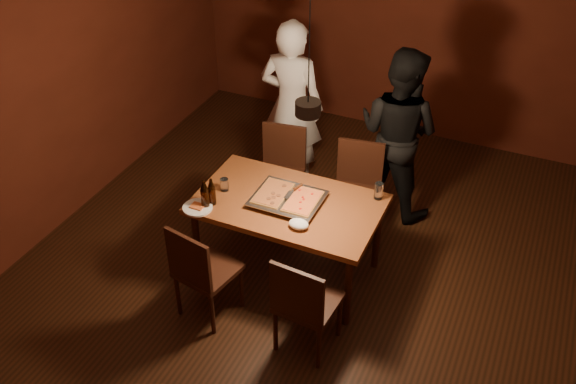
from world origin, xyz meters
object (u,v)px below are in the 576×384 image
at_px(chair_near_left, 200,266).
at_px(chair_near_right, 303,299).
at_px(chair_far_right, 357,181).
at_px(diner_dark, 398,133).
at_px(plate_slice, 198,207).
at_px(diner_white, 292,106).
at_px(dining_table, 288,209).
at_px(pizza_tray, 288,200).
at_px(beer_bottle_b, 212,192).
at_px(pendant_lamp, 308,107).
at_px(chair_far_left, 281,163).
at_px(beer_bottle_a, 205,194).

distance_m(chair_near_left, chair_near_right, 0.86).
height_order(chair_far_right, diner_dark, diner_dark).
distance_m(plate_slice, diner_white, 1.67).
xyz_separation_m(dining_table, pizza_tray, (-0.00, -0.00, 0.10)).
bearing_deg(dining_table, plate_slice, -149.16).
bearing_deg(chair_near_left, chair_far_right, 76.53).
xyz_separation_m(beer_bottle_b, plate_slice, (-0.08, -0.11, -0.11)).
xyz_separation_m(chair_far_right, diner_dark, (0.21, 0.48, 0.29)).
relative_size(dining_table, chair_near_right, 3.09).
xyz_separation_m(dining_table, diner_white, (-0.54, 1.29, 0.20)).
relative_size(pizza_tray, pendant_lamp, 0.50).
bearing_deg(diner_dark, chair_far_left, 41.82).
relative_size(chair_near_left, beer_bottle_b, 2.09).
relative_size(chair_far_right, beer_bottle_a, 1.90).
relative_size(diner_white, pendant_lamp, 1.59).
height_order(chair_near_right, beer_bottle_a, beer_bottle_a).
bearing_deg(chair_far_right, pendant_lamp, 76.13).
bearing_deg(plate_slice, pizza_tray, 30.59).
distance_m(chair_far_right, chair_near_left, 1.73).
bearing_deg(plate_slice, diner_dark, 55.23).
height_order(pizza_tray, pendant_lamp, pendant_lamp).
relative_size(chair_near_left, beer_bottle_a, 1.94).
bearing_deg(beer_bottle_a, chair_near_right, -22.61).
xyz_separation_m(plate_slice, pendant_lamp, (0.86, 0.18, 1.00)).
relative_size(chair_far_right, chair_near_left, 0.98).
bearing_deg(chair_far_left, beer_bottle_a, 74.04).
bearing_deg(diner_white, beer_bottle_a, 86.28).
distance_m(chair_near_right, plate_slice, 1.17).
bearing_deg(diner_white, diner_dark, 177.97).
height_order(chair_far_left, chair_far_right, same).
bearing_deg(chair_near_right, diner_white, 120.47).
xyz_separation_m(dining_table, beer_bottle_b, (-0.55, -0.27, 0.19)).
bearing_deg(chair_far_left, chair_far_right, 172.92).
bearing_deg(chair_near_left, chair_far_left, 102.22).
distance_m(chair_far_left, beer_bottle_b, 1.12).
relative_size(plate_slice, pendant_lamp, 0.22).
bearing_deg(diner_white, beer_bottle_b, 87.25).
height_order(chair_near_right, diner_white, diner_white).
distance_m(chair_far_left, pendant_lamp, 1.71).
xyz_separation_m(chair_near_right, pendant_lamp, (-0.23, 0.57, 1.22)).
xyz_separation_m(chair_near_right, plate_slice, (-1.09, 0.39, 0.22)).
bearing_deg(diner_white, pendant_lamp, 115.18).
bearing_deg(pizza_tray, beer_bottle_a, -154.54).
bearing_deg(diner_dark, beer_bottle_a, 69.95).
bearing_deg(chair_far_left, diner_dark, -160.85).
xyz_separation_m(chair_far_right, pizza_tray, (-0.33, -0.82, 0.24)).
bearing_deg(pendant_lamp, plate_slice, -167.91).
bearing_deg(dining_table, diner_white, 112.66).
distance_m(chair_far_right, diner_dark, 0.60).
distance_m(chair_far_left, pizza_tray, 0.94).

